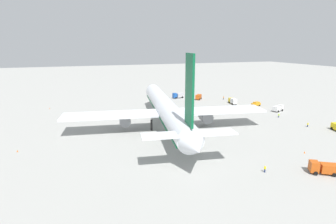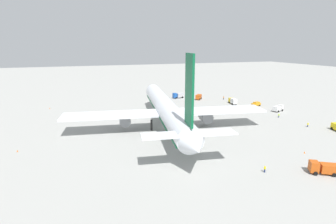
{
  "view_description": "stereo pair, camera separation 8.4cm",
  "coord_description": "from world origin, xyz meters",
  "px_view_note": "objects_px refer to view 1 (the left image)",
  "views": [
    {
      "loc": [
        -82.95,
        28.6,
        27.48
      ],
      "look_at": [
        0.22,
        -1.09,
        5.05
      ],
      "focal_mm": 28.07,
      "sensor_mm": 36.0,
      "label": 1
    },
    {
      "loc": [
        -82.97,
        28.52,
        27.48
      ],
      "look_at": [
        0.22,
        -1.09,
        5.05
      ],
      "focal_mm": 28.07,
      "sensor_mm": 36.0,
      "label": 2
    }
  ],
  "objects_px": {
    "service_van": "(256,104)",
    "traffic_cone_2": "(50,108)",
    "ground_worker_2": "(186,100)",
    "service_truck_4": "(198,97)",
    "service_truck_0": "(233,101)",
    "ground_worker_4": "(279,115)",
    "traffic_cone_1": "(305,152)",
    "traffic_cone_3": "(71,113)",
    "traffic_cone_0": "(17,151)",
    "service_truck_5": "(278,108)",
    "service_truck_3": "(323,168)",
    "service_truck_2": "(178,95)",
    "airliner": "(166,109)",
    "ground_worker_0": "(308,125)",
    "ground_worker_5": "(224,98)",
    "ground_worker_3": "(265,169)"
  },
  "relations": [
    {
      "from": "service_van",
      "to": "traffic_cone_2",
      "type": "distance_m",
      "value": 94.2
    },
    {
      "from": "service_truck_4",
      "to": "ground_worker_2",
      "type": "xyz_separation_m",
      "value": [
        -1.74,
        7.99,
        -0.64
      ]
    },
    {
      "from": "service_truck_2",
      "to": "ground_worker_3",
      "type": "bearing_deg",
      "value": 171.05
    },
    {
      "from": "service_truck_3",
      "to": "service_truck_5",
      "type": "xyz_separation_m",
      "value": [
        48.93,
        -31.38,
        -0.04
      ]
    },
    {
      "from": "ground_worker_4",
      "to": "traffic_cone_2",
      "type": "xyz_separation_m",
      "value": [
        46.06,
        85.91,
        -0.54
      ]
    },
    {
      "from": "service_truck_2",
      "to": "service_truck_4",
      "type": "distance_m",
      "value": 11.12
    },
    {
      "from": "ground_worker_5",
      "to": "service_truck_5",
      "type": "bearing_deg",
      "value": -164.12
    },
    {
      "from": "service_truck_3",
      "to": "service_truck_2",
      "type": "bearing_deg",
      "value": -1.19
    },
    {
      "from": "ground_worker_3",
      "to": "airliner",
      "type": "bearing_deg",
      "value": 14.39
    },
    {
      "from": "service_truck_4",
      "to": "traffic_cone_3",
      "type": "xyz_separation_m",
      "value": [
        -9.5,
        62.77,
        -1.19
      ]
    },
    {
      "from": "ground_worker_0",
      "to": "ground_worker_5",
      "type": "xyz_separation_m",
      "value": [
        51.55,
        2.25,
        0.07
      ]
    },
    {
      "from": "service_truck_4",
      "to": "service_truck_0",
      "type": "bearing_deg",
      "value": -144.49
    },
    {
      "from": "ground_worker_0",
      "to": "service_truck_2",
      "type": "bearing_deg",
      "value": 20.19
    },
    {
      "from": "service_truck_4",
      "to": "ground_worker_3",
      "type": "distance_m",
      "value": 81.61
    },
    {
      "from": "service_truck_5",
      "to": "traffic_cone_2",
      "type": "relative_size",
      "value": 10.59
    },
    {
      "from": "service_truck_3",
      "to": "ground_worker_0",
      "type": "relative_size",
      "value": 3.78
    },
    {
      "from": "service_van",
      "to": "ground_worker_0",
      "type": "distance_m",
      "value": 33.32
    },
    {
      "from": "ground_worker_2",
      "to": "traffic_cone_2",
      "type": "xyz_separation_m",
      "value": [
        5.16,
        63.9,
        -0.55
      ]
    },
    {
      "from": "ground_worker_4",
      "to": "traffic_cone_1",
      "type": "bearing_deg",
      "value": 148.16
    },
    {
      "from": "service_van",
      "to": "ground_worker_0",
      "type": "height_order",
      "value": "service_van"
    },
    {
      "from": "service_truck_2",
      "to": "ground_worker_3",
      "type": "relative_size",
      "value": 3.88
    },
    {
      "from": "service_truck_5",
      "to": "ground_worker_4",
      "type": "bearing_deg",
      "value": 139.83
    },
    {
      "from": "airliner",
      "to": "service_truck_2",
      "type": "distance_m",
      "value": 52.88
    },
    {
      "from": "traffic_cone_0",
      "to": "traffic_cone_1",
      "type": "bearing_deg",
      "value": -110.32
    },
    {
      "from": "ground_worker_3",
      "to": "traffic_cone_3",
      "type": "relative_size",
      "value": 2.99
    },
    {
      "from": "ground_worker_2",
      "to": "traffic_cone_3",
      "type": "distance_m",
      "value": 55.33
    },
    {
      "from": "service_truck_4",
      "to": "traffic_cone_0",
      "type": "xyz_separation_m",
      "value": [
        -46.94,
        76.26,
        -1.19
      ]
    },
    {
      "from": "service_truck_0",
      "to": "ground_worker_4",
      "type": "relative_size",
      "value": 3.94
    },
    {
      "from": "service_truck_0",
      "to": "traffic_cone_3",
      "type": "xyz_separation_m",
      "value": [
        5.76,
        73.66,
        -1.25
      ]
    },
    {
      "from": "service_truck_5",
      "to": "traffic_cone_2",
      "type": "height_order",
      "value": "service_truck_5"
    },
    {
      "from": "service_truck_2",
      "to": "service_van",
      "type": "xyz_separation_m",
      "value": [
        -29.96,
        -27.14,
        -0.5
      ]
    },
    {
      "from": "service_truck_4",
      "to": "ground_worker_0",
      "type": "height_order",
      "value": "service_truck_4"
    },
    {
      "from": "service_truck_5",
      "to": "service_van",
      "type": "distance_m",
      "value": 11.86
    },
    {
      "from": "ground_worker_5",
      "to": "traffic_cone_2",
      "type": "bearing_deg",
      "value": 84.7
    },
    {
      "from": "service_truck_0",
      "to": "traffic_cone_3",
      "type": "bearing_deg",
      "value": 85.53
    },
    {
      "from": "traffic_cone_3",
      "to": "ground_worker_4",
      "type": "bearing_deg",
      "value": -113.35
    },
    {
      "from": "service_truck_0",
      "to": "ground_worker_5",
      "type": "bearing_deg",
      "value": -7.74
    },
    {
      "from": "airliner",
      "to": "ground_worker_3",
      "type": "distance_m",
      "value": 40.18
    },
    {
      "from": "service_truck_0",
      "to": "service_truck_4",
      "type": "relative_size",
      "value": 1.36
    },
    {
      "from": "ground_worker_2",
      "to": "traffic_cone_0",
      "type": "distance_m",
      "value": 81.88
    },
    {
      "from": "ground_worker_2",
      "to": "traffic_cone_2",
      "type": "distance_m",
      "value": 64.11
    },
    {
      "from": "service_truck_2",
      "to": "traffic_cone_1",
      "type": "bearing_deg",
      "value": -177.47
    },
    {
      "from": "traffic_cone_2",
      "to": "ground_worker_2",
      "type": "bearing_deg",
      "value": -94.61
    },
    {
      "from": "service_truck_2",
      "to": "service_truck_4",
      "type": "relative_size",
      "value": 1.36
    },
    {
      "from": "traffic_cone_0",
      "to": "service_truck_2",
      "type": "bearing_deg",
      "value": -51.4
    },
    {
      "from": "service_truck_0",
      "to": "traffic_cone_0",
      "type": "distance_m",
      "value": 92.73
    },
    {
      "from": "traffic_cone_1",
      "to": "service_truck_2",
      "type": "bearing_deg",
      "value": 2.53
    },
    {
      "from": "traffic_cone_0",
      "to": "service_van",
      "type": "bearing_deg",
      "value": -75.76
    },
    {
      "from": "airliner",
      "to": "service_truck_5",
      "type": "height_order",
      "value": "airliner"
    },
    {
      "from": "traffic_cone_2",
      "to": "ground_worker_5",
      "type": "bearing_deg",
      "value": -95.3
    }
  ]
}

